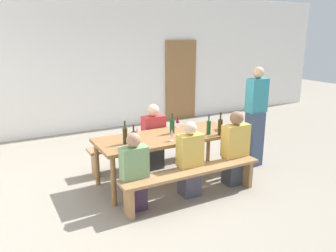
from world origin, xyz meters
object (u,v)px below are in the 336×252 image
(wine_glass_3, at_px, (129,143))
(wine_bottle_3, at_px, (209,127))
(bench_near, at_px, (193,176))
(wine_bottle_4, at_px, (134,139))
(wooden_door, at_px, (181,81))
(seated_guest_near_2, at_px, (235,150))
(wine_bottle_1, at_px, (220,127))
(seated_guest_near_0, at_px, (134,174))
(wine_glass_0, at_px, (137,130))
(wine_bottle_0, at_px, (125,135))
(tasting_table, at_px, (168,140))
(wine_bottle_2, at_px, (172,126))
(wine_glass_4, at_px, (172,133))
(standing_host, at_px, (255,119))
(wine_glass_2, at_px, (194,125))
(bench_far, at_px, (148,146))
(seated_guest_near_1, at_px, (190,161))
(seated_guest_far_0, at_px, (154,138))
(wine_glass_1, at_px, (178,120))

(wine_glass_3, bearing_deg, wine_bottle_3, 4.12)
(bench_near, relative_size, wine_bottle_4, 6.75)
(wooden_door, distance_m, seated_guest_near_2, 4.23)
(wine_bottle_1, height_order, seated_guest_near_0, wine_bottle_1)
(wine_bottle_3, height_order, wine_glass_0, wine_bottle_3)
(wooden_door, xyz_separation_m, wine_bottle_0, (-2.96, -3.46, -0.17))
(seated_guest_near_0, bearing_deg, wine_glass_0, -26.63)
(tasting_table, xyz_separation_m, wine_bottle_2, (0.11, 0.06, 0.19))
(wine_bottle_0, bearing_deg, wine_glass_0, 40.06)
(wine_bottle_4, bearing_deg, wine_glass_4, -2.29)
(wine_bottle_0, xyz_separation_m, seated_guest_near_2, (1.58, -0.51, -0.33))
(wine_bottle_0, height_order, wine_glass_3, wine_bottle_0)
(wine_bottle_1, bearing_deg, wine_bottle_4, 175.42)
(wine_bottle_2, distance_m, standing_host, 1.56)
(wine_bottle_2, distance_m, wine_glass_2, 0.34)
(seated_guest_near_0, xyz_separation_m, seated_guest_near_2, (1.67, -0.00, 0.05))
(wooden_door, xyz_separation_m, bench_far, (-2.23, -2.66, -0.69))
(wine_bottle_4, bearing_deg, seated_guest_near_1, -25.02)
(wine_bottle_4, bearing_deg, wooden_door, 51.38)
(wine_bottle_1, relative_size, seated_guest_near_0, 0.33)
(wine_bottle_3, xyz_separation_m, seated_guest_far_0, (-0.54, 0.83, -0.33))
(wine_bottle_0, relative_size, wine_bottle_2, 1.05)
(wine_bottle_0, height_order, wine_glass_0, wine_bottle_0)
(seated_guest_near_1, bearing_deg, wine_bottle_2, -6.19)
(wine_bottle_2, distance_m, seated_guest_near_0, 1.18)
(seated_guest_near_0, height_order, standing_host, standing_host)
(wine_glass_4, height_order, standing_host, standing_host)
(wine_bottle_0, height_order, seated_guest_near_0, wine_bottle_0)
(seated_guest_near_1, xyz_separation_m, seated_guest_far_0, (-0.00, 1.16, 0.02))
(wine_glass_3, relative_size, standing_host, 0.09)
(wine_glass_3, bearing_deg, wine_bottle_2, 24.66)
(wine_bottle_0, bearing_deg, bench_far, 47.68)
(tasting_table, relative_size, seated_guest_near_2, 1.92)
(wine_glass_0, xyz_separation_m, wine_glass_3, (-0.35, -0.53, 0.00))
(wooden_door, distance_m, bench_far, 3.54)
(wine_bottle_2, distance_m, wine_glass_3, 0.99)
(wine_bottle_3, distance_m, wine_glass_4, 0.66)
(wine_glass_2, distance_m, standing_host, 1.22)
(wine_bottle_1, distance_m, wine_glass_3, 1.51)
(wine_glass_0, relative_size, seated_guest_far_0, 0.14)
(wooden_door, bearing_deg, bench_far, -130.01)
(standing_host, bearing_deg, seated_guest_near_2, 29.64)
(wine_glass_3, relative_size, seated_guest_near_0, 0.15)
(bench_far, height_order, wine_glass_2, wine_glass_2)
(bench_far, distance_m, wine_bottle_0, 1.20)
(tasting_table, bearing_deg, wine_glass_1, 42.91)
(bench_far, relative_size, wine_glass_4, 12.12)
(bench_far, xyz_separation_m, wine_glass_1, (0.37, -0.39, 0.51))
(bench_near, relative_size, wine_glass_1, 12.65)
(wine_glass_1, bearing_deg, tasting_table, -137.09)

